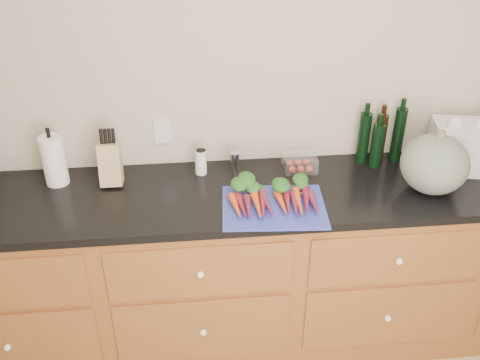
{
  "coord_description": "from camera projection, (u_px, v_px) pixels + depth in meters",
  "views": [
    {
      "loc": [
        -0.45,
        -0.81,
        2.29
      ],
      "look_at": [
        -0.25,
        1.2,
        1.06
      ],
      "focal_mm": 40.0,
      "sensor_mm": 36.0,
      "label": 1
    }
  ],
  "objects": [
    {
      "name": "countertop",
      "position": [
        291.0,
        191.0,
        2.55
      ],
      "size": [
        3.64,
        0.62,
        0.04
      ],
      "primitive_type": "cube",
      "color": "black",
      "rests_on": "cabinets"
    },
    {
      "name": "tomato_box",
      "position": [
        300.0,
        163.0,
        2.67
      ],
      "size": [
        0.16,
        0.13,
        0.08
      ],
      "primitive_type": "cube",
      "color": "white",
      "rests_on": "countertop"
    },
    {
      "name": "knife_block",
      "position": [
        110.0,
        164.0,
        2.53
      ],
      "size": [
        0.1,
        0.1,
        0.2
      ],
      "primitive_type": "cube",
      "color": "tan",
      "rests_on": "countertop"
    },
    {
      "name": "canister_chrome",
      "position": [
        235.0,
        162.0,
        2.64
      ],
      "size": [
        0.05,
        0.05,
        0.11
      ],
      "primitive_type": "cylinder",
      "color": "silver",
      "rests_on": "countertop"
    },
    {
      "name": "paper_towel",
      "position": [
        54.0,
        160.0,
        2.51
      ],
      "size": [
        0.11,
        0.11,
        0.24
      ],
      "primitive_type": "cylinder",
      "color": "white",
      "rests_on": "countertop"
    },
    {
      "name": "cutting_board",
      "position": [
        274.0,
        207.0,
        2.39
      ],
      "size": [
        0.48,
        0.38,
        0.01
      ],
      "primitive_type": "cube",
      "rotation": [
        0.0,
        0.0,
        -0.07
      ],
      "color": "#2F3BAD",
      "rests_on": "countertop"
    },
    {
      "name": "carrots",
      "position": [
        273.0,
        197.0,
        2.4
      ],
      "size": [
        0.38,
        0.28,
        0.05
      ],
      "color": "#EB4E1B",
      "rests_on": "cutting_board"
    },
    {
      "name": "squash",
      "position": [
        434.0,
        164.0,
        2.45
      ],
      "size": [
        0.31,
        0.31,
        0.28
      ],
      "primitive_type": "ellipsoid",
      "color": "#566555",
      "rests_on": "countertop"
    },
    {
      "name": "grocery_bag",
      "position": [
        464.0,
        146.0,
        2.66
      ],
      "size": [
        0.35,
        0.3,
        0.23
      ],
      "primitive_type": null,
      "rotation": [
        0.0,
        0.0,
        -0.21
      ],
      "color": "white",
      "rests_on": "countertop"
    },
    {
      "name": "grinder_salt",
      "position": [
        201.0,
        162.0,
        2.62
      ],
      "size": [
        0.06,
        0.06,
        0.13
      ],
      "primitive_type": "cylinder",
      "color": "white",
      "rests_on": "countertop"
    },
    {
      "name": "bottles",
      "position": [
        380.0,
        139.0,
        2.69
      ],
      "size": [
        0.24,
        0.12,
        0.29
      ],
      "color": "black",
      "rests_on": "countertop"
    },
    {
      "name": "cabinets",
      "position": [
        286.0,
        267.0,
        2.79
      ],
      "size": [
        3.6,
        0.64,
        0.9
      ],
      "color": "brown",
      "rests_on": "ground"
    },
    {
      "name": "wall_back",
      "position": [
        283.0,
        91.0,
        2.63
      ],
      "size": [
        4.1,
        0.05,
        2.6
      ],
      "primitive_type": "cube",
      "color": "beige",
      "rests_on": "ground"
    },
    {
      "name": "grinder_pepper",
      "position": [
        201.0,
        162.0,
        2.62
      ],
      "size": [
        0.05,
        0.05,
        0.13
      ],
      "primitive_type": "cylinder",
      "color": "black",
      "rests_on": "countertop"
    }
  ]
}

